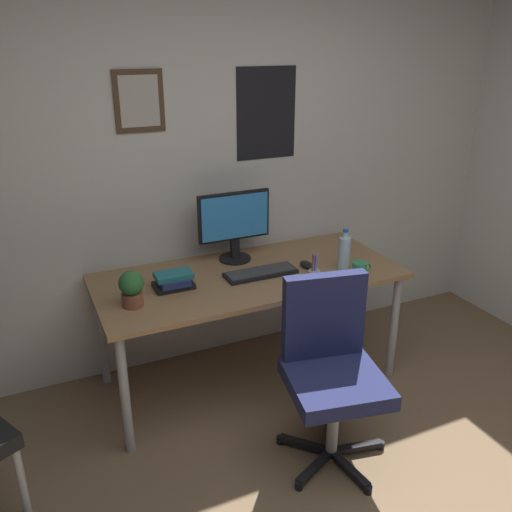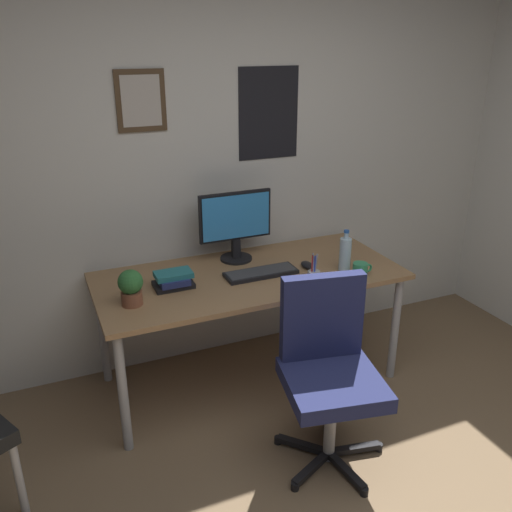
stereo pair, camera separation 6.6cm
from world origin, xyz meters
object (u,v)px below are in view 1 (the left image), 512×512
at_px(monitor, 234,223).
at_px(book_stack_left, 174,281).
at_px(keyboard, 261,273).
at_px(coffee_mug_near, 360,269).
at_px(office_chair, 330,362).
at_px(computer_mouse, 307,265).
at_px(potted_plant, 131,288).
at_px(pen_cup, 314,277).
at_px(water_bottle, 344,253).

xyz_separation_m(monitor, book_stack_left, (-0.47, -0.25, -0.20)).
relative_size(keyboard, book_stack_left, 1.98).
bearing_deg(coffee_mug_near, office_chair, -135.95).
bearing_deg(computer_mouse, keyboard, 177.22).
bearing_deg(book_stack_left, keyboard, -3.68).
bearing_deg(potted_plant, office_chair, -36.91).
bearing_deg(computer_mouse, pen_cup, -111.04).
height_order(office_chair, keyboard, office_chair).
xyz_separation_m(monitor, coffee_mug_near, (0.56, -0.54, -0.20)).
distance_m(water_bottle, coffee_mug_near, 0.14).
xyz_separation_m(pen_cup, book_stack_left, (-0.72, 0.30, -0.01)).
relative_size(office_chair, pen_cup, 4.75).
distance_m(monitor, keyboard, 0.37).
bearing_deg(book_stack_left, computer_mouse, -3.35).
relative_size(monitor, pen_cup, 2.30).
xyz_separation_m(coffee_mug_near, potted_plant, (-1.29, 0.17, 0.06)).
height_order(potted_plant, pen_cup, pen_cup).
relative_size(monitor, water_bottle, 1.82).
relative_size(office_chair, coffee_mug_near, 7.61).
height_order(computer_mouse, coffee_mug_near, coffee_mug_near).
height_order(keyboard, book_stack_left, book_stack_left).
height_order(office_chair, computer_mouse, office_chair).
distance_m(office_chair, book_stack_left, 0.96).
height_order(computer_mouse, book_stack_left, book_stack_left).
distance_m(office_chair, computer_mouse, 0.76).
xyz_separation_m(keyboard, book_stack_left, (-0.52, 0.03, 0.03)).
distance_m(monitor, pen_cup, 0.63).
height_order(computer_mouse, water_bottle, water_bottle).
height_order(office_chair, coffee_mug_near, office_chair).
bearing_deg(monitor, office_chair, -84.07).
xyz_separation_m(keyboard, water_bottle, (0.49, -0.13, 0.09)).
bearing_deg(keyboard, coffee_mug_near, -26.41).
distance_m(computer_mouse, potted_plant, 1.08).
distance_m(office_chair, coffee_mug_near, 0.69).
relative_size(potted_plant, book_stack_left, 0.90).
bearing_deg(computer_mouse, coffee_mug_near, -48.13).
relative_size(coffee_mug_near, pen_cup, 0.62).
bearing_deg(office_chair, monitor, 95.93).
bearing_deg(potted_plant, computer_mouse, 3.68).
xyz_separation_m(potted_plant, pen_cup, (0.97, -0.18, -0.05)).
distance_m(water_bottle, potted_plant, 1.26).
relative_size(keyboard, computer_mouse, 3.91).
height_order(water_bottle, coffee_mug_near, water_bottle).
bearing_deg(book_stack_left, coffee_mug_near, -15.68).
height_order(keyboard, computer_mouse, computer_mouse).
height_order(water_bottle, book_stack_left, water_bottle).
distance_m(monitor, coffee_mug_near, 0.80).
relative_size(water_bottle, pen_cup, 1.26).
distance_m(keyboard, water_bottle, 0.51).
distance_m(potted_plant, book_stack_left, 0.29).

